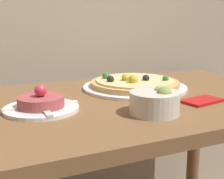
% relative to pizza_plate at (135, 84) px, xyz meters
% --- Properties ---
extents(dining_table, '(1.30, 0.69, 0.73)m').
position_rel_pizza_plate_xyz_m(dining_table, '(-0.15, -0.11, -0.12)').
color(dining_table, brown).
rests_on(dining_table, ground_plane).
extents(pizza_plate, '(0.37, 0.37, 0.06)m').
position_rel_pizza_plate_xyz_m(pizza_plate, '(0.00, 0.00, 0.00)').
color(pizza_plate, white).
rests_on(pizza_plate, dining_table).
extents(tartare_plate, '(0.20, 0.20, 0.07)m').
position_rel_pizza_plate_xyz_m(tartare_plate, '(-0.36, -0.13, 0.00)').
color(tartare_plate, white).
rests_on(tartare_plate, dining_table).
extents(small_bowl, '(0.13, 0.13, 0.08)m').
position_rel_pizza_plate_xyz_m(small_bowl, '(-0.10, -0.29, 0.02)').
color(small_bowl, silver).
rests_on(small_bowl, dining_table).
extents(napkin, '(0.14, 0.10, 0.01)m').
position_rel_pizza_plate_xyz_m(napkin, '(0.10, -0.24, -0.01)').
color(napkin, red).
rests_on(napkin, dining_table).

